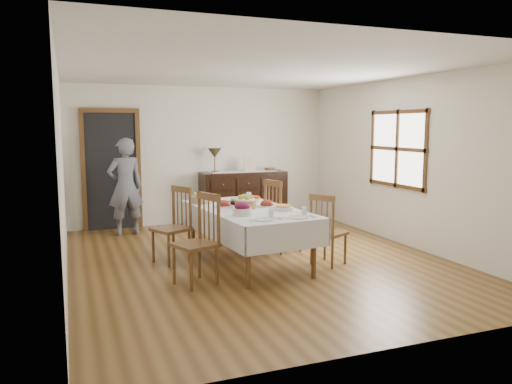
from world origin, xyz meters
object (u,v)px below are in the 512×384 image
object	(u,v)px
sideboard	(243,197)
chair_left_far	(174,224)
chair_right_near	(327,229)
chair_right_far	(281,215)
chair_left_near	(199,239)
table_lamp	(215,154)
dining_table	(248,215)
person	(125,184)

from	to	relation	value
sideboard	chair_left_far	bearing A→B (deg)	-127.92
chair_right_near	chair_right_far	xyz separation A→B (m)	(-0.27, 0.92, 0.06)
chair_left_near	table_lamp	size ratio (longest dim) A/B	2.33
chair_left_far	sideboard	world-z (taller)	chair_left_far
dining_table	sideboard	distance (m)	2.99
chair_right_far	dining_table	bearing A→B (deg)	112.62
chair_right_far	person	world-z (taller)	person
dining_table	chair_left_far	world-z (taller)	chair_left_far
person	sideboard	bearing A→B (deg)	179.18
chair_left_near	table_lamp	bearing A→B (deg)	140.42
dining_table	sideboard	bearing A→B (deg)	66.04
person	chair_right_far	bearing A→B (deg)	125.68
chair_left_near	chair_left_far	world-z (taller)	chair_left_near
chair_left_near	chair_left_far	distance (m)	1.08
chair_left_far	person	bearing A→B (deg)	165.62
dining_table	person	distance (m)	2.82
person	table_lamp	world-z (taller)	person
chair_right_far	table_lamp	xyz separation A→B (m)	(-0.33, 2.37, 0.80)
sideboard	person	size ratio (longest dim) A/B	0.93
dining_table	chair_left_near	world-z (taller)	chair_left_near
dining_table	chair_right_far	bearing A→B (deg)	29.18
chair_left_near	table_lamp	xyz separation A→B (m)	(1.20, 3.45, 0.80)
chair_right_near	table_lamp	xyz separation A→B (m)	(-0.60, 3.28, 0.85)
chair_right_near	chair_right_far	world-z (taller)	chair_right_far
chair_right_far	person	size ratio (longest dim) A/B	0.61
chair_left_near	chair_right_near	size ratio (longest dim) A/B	1.11
dining_table	sideboard	world-z (taller)	sideboard
table_lamp	person	bearing A→B (deg)	-167.55
person	dining_table	bearing A→B (deg)	108.39
chair_left_near	sideboard	bearing A→B (deg)	132.42
chair_left_far	chair_right_near	bearing A→B (deg)	37.95
chair_left_near	person	size ratio (longest dim) A/B	0.60
table_lamp	chair_right_near	bearing A→B (deg)	-79.68
chair_right_far	sideboard	world-z (taller)	chair_right_far
dining_table	chair_left_near	distance (m)	1.03
dining_table	chair_right_near	size ratio (longest dim) A/B	2.40
chair_right_near	sideboard	size ratio (longest dim) A/B	0.59
sideboard	table_lamp	distance (m)	1.02
dining_table	person	world-z (taller)	person
chair_right_far	chair_left_far	bearing A→B (deg)	78.10
chair_left_far	chair_right_near	size ratio (longest dim) A/B	1.07
dining_table	person	size ratio (longest dim) A/B	1.31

